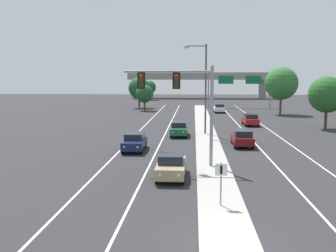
% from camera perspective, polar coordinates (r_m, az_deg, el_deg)
% --- Properties ---
extents(ground_plane, '(260.00, 260.00, 0.00)m').
position_cam_1_polar(ground_plane, '(16.63, 8.80, -16.23)').
color(ground_plane, '#28282B').
extents(median_island, '(2.40, 110.00, 0.15)m').
position_cam_1_polar(median_island, '(33.86, 6.14, -3.92)').
color(median_island, '#9E9B93').
rests_on(median_island, ground).
extents(lane_stripe_oncoming_center, '(0.14, 100.00, 0.01)m').
position_cam_1_polar(lane_stripe_oncoming_center, '(40.86, -0.87, -2.05)').
color(lane_stripe_oncoming_center, silver).
rests_on(lane_stripe_oncoming_center, ground).
extents(lane_stripe_receding_center, '(0.14, 100.00, 0.01)m').
position_cam_1_polar(lane_stripe_receding_center, '(41.19, 12.29, -2.14)').
color(lane_stripe_receding_center, silver).
rests_on(lane_stripe_receding_center, ground).
extents(edge_stripe_left, '(0.14, 100.00, 0.01)m').
position_cam_1_polar(edge_stripe_left, '(41.25, -5.44, -2.00)').
color(edge_stripe_left, silver).
rests_on(edge_stripe_left, ground).
extents(edge_stripe_right, '(0.14, 100.00, 0.01)m').
position_cam_1_polar(edge_stripe_right, '(41.81, 16.77, -2.15)').
color(edge_stripe_right, silver).
rests_on(edge_stripe_right, ground).
extents(overhead_signal_mast, '(6.44, 0.44, 7.20)m').
position_cam_1_polar(overhead_signal_mast, '(28.02, 2.34, 4.52)').
color(overhead_signal_mast, gray).
rests_on(overhead_signal_mast, median_island).
extents(median_sign_post, '(0.60, 0.10, 2.20)m').
position_cam_1_polar(median_sign_post, '(19.83, 7.73, -7.47)').
color(median_sign_post, gray).
rests_on(median_sign_post, median_island).
extents(street_lamp_median, '(2.58, 0.28, 10.00)m').
position_cam_1_polar(street_lamp_median, '(44.15, 5.23, 6.16)').
color(street_lamp_median, '#4C4C51').
rests_on(street_lamp_median, median_island).
extents(car_oncoming_tan, '(1.82, 4.47, 1.58)m').
position_cam_1_polar(car_oncoming_tan, '(25.72, 0.47, -5.75)').
color(car_oncoming_tan, tan).
rests_on(car_oncoming_tan, ground).
extents(car_oncoming_navy, '(1.85, 4.48, 1.58)m').
position_cam_1_polar(car_oncoming_navy, '(35.11, -4.89, -2.26)').
color(car_oncoming_navy, '#141E4C').
rests_on(car_oncoming_navy, ground).
extents(car_oncoming_green, '(1.84, 4.48, 1.58)m').
position_cam_1_polar(car_oncoming_green, '(43.58, 1.62, -0.39)').
color(car_oncoming_green, '#195633').
rests_on(car_oncoming_green, ground).
extents(car_receding_darkred, '(1.85, 4.48, 1.58)m').
position_cam_1_polar(car_receding_darkred, '(37.88, 10.76, -1.67)').
color(car_receding_darkred, '#5B0F14').
rests_on(car_receding_darkred, ground).
extents(car_receding_red, '(1.87, 4.49, 1.58)m').
position_cam_1_polar(car_receding_red, '(54.12, 11.90, 0.95)').
color(car_receding_red, maroon).
rests_on(car_receding_red, ground).
extents(car_receding_white, '(1.84, 4.48, 1.58)m').
position_cam_1_polar(car_receding_white, '(72.59, 7.47, 2.61)').
color(car_receding_white, silver).
rests_on(car_receding_white, ground).
extents(highway_sign_gantry, '(13.28, 0.42, 7.50)m').
position_cam_1_polar(highway_sign_gantry, '(84.49, 10.37, 6.82)').
color(highway_sign_gantry, gray).
rests_on(highway_sign_gantry, ground).
extents(overpass_bridge, '(42.40, 6.40, 7.65)m').
position_cam_1_polar(overpass_bridge, '(119.37, 4.47, 6.82)').
color(overpass_bridge, gray).
rests_on(overpass_bridge, ground).
extents(tree_far_left_a, '(3.48, 3.48, 5.04)m').
position_cam_1_polar(tree_far_left_a, '(75.73, -3.44, 4.71)').
color(tree_far_left_a, '#4C3823').
rests_on(tree_far_left_a, ground).
extents(tree_far_right_b, '(4.59, 4.59, 6.65)m').
position_cam_1_polar(tree_far_right_b, '(53.03, 22.15, 4.26)').
color(tree_far_right_b, '#4C3823').
rests_on(tree_far_right_b, ground).
extents(tree_far_right_c, '(5.72, 5.72, 8.27)m').
position_cam_1_polar(tree_far_right_c, '(70.82, 16.18, 5.98)').
color(tree_far_right_c, '#4C3823').
rests_on(tree_far_right_c, ground).
extents(tree_far_left_b, '(4.44, 4.44, 6.43)m').
position_cam_1_polar(tree_far_left_b, '(82.58, -4.25, 5.55)').
color(tree_far_left_b, '#4C3823').
rests_on(tree_far_left_b, ground).
extents(tree_far_left_c, '(3.77, 3.77, 5.46)m').
position_cam_1_polar(tree_far_left_c, '(110.72, -2.75, 5.65)').
color(tree_far_left_c, '#4C3823').
rests_on(tree_far_left_c, ground).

